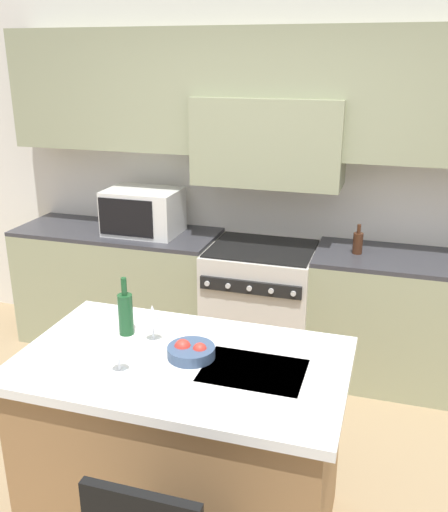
% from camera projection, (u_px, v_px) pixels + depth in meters
% --- Properties ---
extents(back_cabinetry, '(10.00, 0.46, 2.70)m').
position_uv_depth(back_cabinetry, '(273.00, 144.00, 4.09)').
color(back_cabinetry, silver).
rests_on(back_cabinetry, ground_plane).
extents(back_counter, '(3.92, 0.62, 0.93)m').
position_uv_depth(back_counter, '(262.00, 303.00, 4.25)').
color(back_counter, gray).
rests_on(back_counter, ground_plane).
extents(range_stove, '(0.77, 0.70, 0.91)m').
position_uv_depth(range_stove, '(261.00, 306.00, 4.24)').
color(range_stove, beige).
rests_on(range_stove, ground_plane).
extents(microwave, '(0.55, 0.40, 0.34)m').
position_uv_depth(microwave, '(143.00, 212.00, 4.30)').
color(microwave, silver).
rests_on(microwave, back_counter).
extents(kitchen_island, '(1.47, 0.88, 0.94)m').
position_uv_depth(kitchen_island, '(184.00, 445.00, 2.70)').
color(kitchen_island, olive).
rests_on(kitchen_island, ground_plane).
extents(wine_bottle, '(0.07, 0.07, 0.29)m').
position_uv_depth(wine_bottle, '(126.00, 313.00, 2.74)').
color(wine_bottle, '#194723').
rests_on(wine_bottle, kitchen_island).
extents(wine_glass_near, '(0.08, 0.08, 0.18)m').
position_uv_depth(wine_glass_near, '(118.00, 345.00, 2.40)').
color(wine_glass_near, white).
rests_on(wine_glass_near, kitchen_island).
extents(wine_glass_far, '(0.08, 0.08, 0.18)m').
position_uv_depth(wine_glass_far, '(153.00, 316.00, 2.67)').
color(wine_glass_far, white).
rests_on(wine_glass_far, kitchen_island).
extents(fruit_bowl, '(0.22, 0.22, 0.08)m').
position_uv_depth(fruit_bowl, '(191.00, 351.00, 2.55)').
color(fruit_bowl, '#384C6B').
rests_on(fruit_bowl, kitchen_island).
extents(oil_bottle_on_counter, '(0.07, 0.07, 0.21)m').
position_uv_depth(oil_bottle_on_counter, '(358.00, 242.00, 3.88)').
color(oil_bottle_on_counter, '#422314').
rests_on(oil_bottle_on_counter, back_counter).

